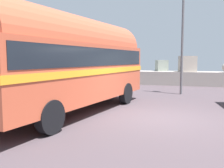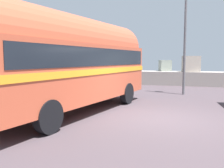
# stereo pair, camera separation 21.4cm
# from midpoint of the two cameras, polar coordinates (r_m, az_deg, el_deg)

# --- Properties ---
(ground) EXTENTS (32.00, 26.00, 0.02)m
(ground) POSITION_cam_midpoint_polar(r_m,az_deg,el_deg) (8.76, 10.72, -7.92)
(ground) COLOR #44383E
(breakwater) EXTENTS (31.36, 1.87, 2.47)m
(breakwater) POSITION_cam_midpoint_polar(r_m,az_deg,el_deg) (20.33, 14.32, 1.74)
(breakwater) COLOR gray
(breakwater) RESTS_ON ground
(vintage_coach) EXTENTS (4.04, 8.89, 3.70)m
(vintage_coach) POSITION_cam_midpoint_polar(r_m,az_deg,el_deg) (9.51, -9.82, 5.58)
(vintage_coach) COLOR black
(vintage_coach) RESTS_ON ground
(second_coach) EXTENTS (4.97, 8.90, 3.70)m
(second_coach) POSITION_cam_midpoint_polar(r_m,az_deg,el_deg) (12.77, -23.49, 5.22)
(second_coach) COLOR black
(second_coach) RESTS_ON ground
(lamp_post) EXTENTS (1.08, 0.24, 6.42)m
(lamp_post) POSITION_cam_midpoint_polar(r_m,az_deg,el_deg) (14.89, 16.13, 11.53)
(lamp_post) COLOR #5B5B60
(lamp_post) RESTS_ON ground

